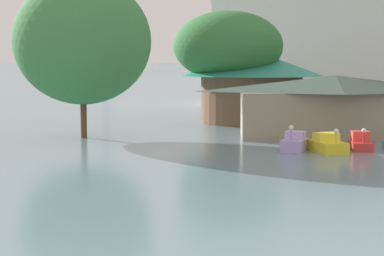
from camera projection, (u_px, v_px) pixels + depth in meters
name	position (u px, v px, depth m)	size (l,w,h in m)	color
pedal_boat_lavender	(294.00, 143.00, 45.01)	(2.09, 2.65, 1.82)	#B299D8
pedal_boat_yellow	(328.00, 144.00, 44.51)	(2.41, 3.16, 1.68)	yellow
pedal_boat_red	(361.00, 143.00, 45.50)	(1.37, 2.33, 1.59)	red
boathouse	(335.00, 105.00, 52.44)	(15.66, 5.96, 4.86)	gray
green_roof_pavilion	(252.00, 80.00, 65.04)	(13.74, 13.74, 7.75)	brown
shoreline_tree_tall_left	(82.00, 41.00, 51.93)	(10.62, 10.62, 12.39)	brown
shoreline_tree_mid	(228.00, 46.00, 63.64)	(10.39, 10.39, 10.68)	brown
background_building_block	(357.00, 48.00, 91.64)	(40.28, 14.56, 15.27)	silver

